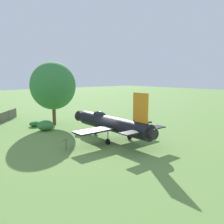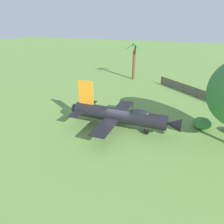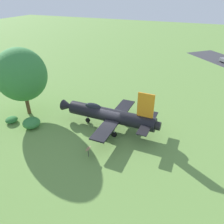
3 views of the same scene
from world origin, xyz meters
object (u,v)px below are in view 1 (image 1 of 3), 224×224
object	(u,v)px
shrub_by_tree	(45,125)
shrub_near_fence	(35,124)
display_jet	(110,123)
info_plaque	(66,141)
shade_tree	(53,86)

from	to	relation	value
shrub_by_tree	shrub_near_fence	bearing A→B (deg)	-178.59
display_jet	shrub_near_fence	size ratio (longest dim) A/B	8.32
info_plaque	shrub_near_fence	bearing A→B (deg)	170.80
shrub_near_fence	shade_tree	bearing A→B (deg)	80.71
display_jet	shrub_near_fence	xyz separation A→B (m)	(-11.63, -3.70, -1.43)
shrub_by_tree	display_jet	bearing A→B (deg)	23.10
display_jet	info_plaque	world-z (taller)	display_jet
display_jet	info_plaque	distance (m)	5.72
display_jet	shrub_by_tree	bearing A→B (deg)	23.76
display_jet	shrub_by_tree	xyz separation A→B (m)	(-8.49, -3.62, -1.16)
shade_tree	shrub_near_fence	size ratio (longest dim) A/B	5.80
shrub_near_fence	shrub_by_tree	xyz separation A→B (m)	(3.15, 0.08, 0.27)
shade_tree	shrub_near_fence	distance (m)	5.76
info_plaque	shrub_by_tree	bearing A→B (deg)	167.13
info_plaque	display_jet	bearing A→B (deg)	93.35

